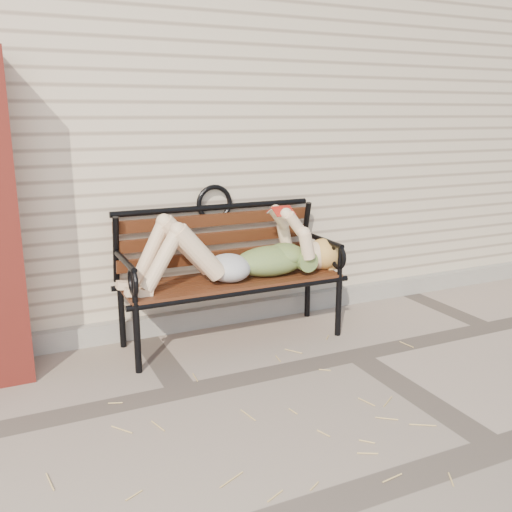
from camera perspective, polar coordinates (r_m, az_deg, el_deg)
name	(u,v)px	position (r m, az deg, el deg)	size (l,w,h in m)	color
ground	(356,355)	(4.08, 9.95, -9.74)	(80.00, 80.00, 0.00)	gray
house_wall	(204,126)	(6.42, -5.22, 12.83)	(8.00, 4.00, 3.00)	beige
foundation_strip	(290,304)	(4.82, 3.41, -4.80)	(8.00, 0.10, 0.15)	#A59F95
garden_bench	(227,255)	(4.16, -2.95, 0.07)	(1.73, 0.69, 1.12)	black
reading_woman	(236,254)	(4.04, -2.04, 0.19)	(1.63, 0.37, 0.51)	#0A374A
straw_scatter	(301,437)	(3.10, 4.49, -17.62)	(3.04, 1.40, 0.01)	tan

